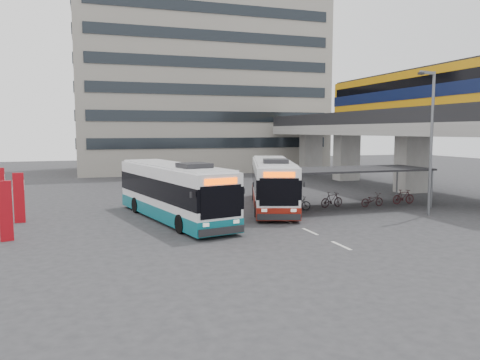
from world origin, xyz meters
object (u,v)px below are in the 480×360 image
object	(u,v)px
pedestrian	(163,201)
lamp_post	(430,134)
bus_teal	(173,192)
bus_main	(272,184)

from	to	relation	value
pedestrian	lamp_post	xyz separation A→B (m)	(14.78, -5.40, 3.99)
lamp_post	bus_teal	bearing A→B (deg)	152.24
bus_teal	bus_main	bearing A→B (deg)	5.27
pedestrian	bus_main	bearing A→B (deg)	-66.02
bus_main	pedestrian	xyz separation A→B (m)	(-7.16, -0.17, -0.77)
bus_teal	lamp_post	bearing A→B (deg)	-25.65
bus_teal	pedestrian	size ratio (longest dim) A/B	7.51
bus_teal	lamp_post	xyz separation A→B (m)	(14.51, -3.33, 3.21)
bus_teal	lamp_post	size ratio (longest dim) A/B	1.39
bus_main	lamp_post	xyz separation A→B (m)	(7.62, -5.57, 3.23)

